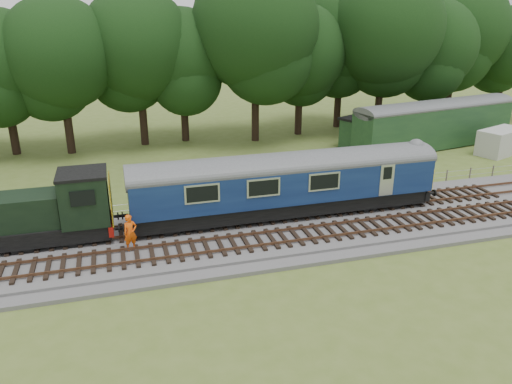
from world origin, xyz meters
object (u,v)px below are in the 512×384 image
object	(u,v)px
shunter_loco	(31,215)
worker	(130,233)
caravan	(501,142)
dmu_railcar	(286,179)
parked_coach	(435,122)

from	to	relation	value
shunter_loco	worker	xyz separation A→B (m)	(4.85, -2.12, -0.66)
shunter_loco	caravan	world-z (taller)	shunter_loco
dmu_railcar	worker	world-z (taller)	dmu_railcar
shunter_loco	caravan	bearing A→B (deg)	12.98
dmu_railcar	shunter_loco	size ratio (longest dim) A/B	2.02
worker	caravan	world-z (taller)	worker
shunter_loco	caravan	xyz separation A→B (m)	(36.62, 8.44, -0.89)
shunter_loco	caravan	distance (m)	37.59
shunter_loco	dmu_railcar	bearing A→B (deg)	-0.00
parked_coach	caravan	distance (m)	5.70
worker	caravan	xyz separation A→B (m)	(31.78, 10.56, -0.23)
dmu_railcar	worker	distance (m)	9.41
dmu_railcar	shunter_loco	world-z (taller)	dmu_railcar
shunter_loco	parked_coach	world-z (taller)	parked_coach
worker	caravan	bearing A→B (deg)	-2.14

